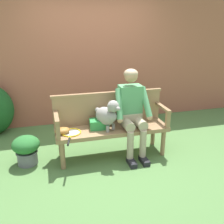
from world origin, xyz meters
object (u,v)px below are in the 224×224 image
(garden_bench, at_px, (112,131))
(baseball_glove, at_px, (62,131))
(dog_on_bench, at_px, (107,115))
(sports_bag, at_px, (99,124))
(person_seated, at_px, (132,109))
(tennis_racket, at_px, (71,133))
(potted_plant, at_px, (26,148))

(garden_bench, bearing_deg, baseball_glove, -177.70)
(dog_on_bench, height_order, sports_bag, dog_on_bench)
(dog_on_bench, bearing_deg, person_seated, 6.16)
(garden_bench, distance_m, person_seated, 0.45)
(person_seated, relative_size, tennis_racket, 2.31)
(garden_bench, xyz_separation_m, potted_plant, (-1.27, 0.08, -0.16))
(tennis_racket, bearing_deg, garden_bench, 6.20)
(baseball_glove, distance_m, potted_plant, 0.61)
(person_seated, height_order, dog_on_bench, person_seated)
(dog_on_bench, xyz_separation_m, sports_bag, (-0.11, 0.08, -0.17))
(baseball_glove, bearing_deg, dog_on_bench, -16.66)
(person_seated, xyz_separation_m, tennis_racket, (-0.94, -0.05, -0.26))
(tennis_racket, height_order, baseball_glove, baseball_glove)
(tennis_racket, height_order, potted_plant, tennis_racket)
(tennis_racket, bearing_deg, potted_plant, 166.72)
(tennis_racket, distance_m, potted_plant, 0.70)
(tennis_racket, relative_size, sports_bag, 2.07)
(garden_bench, bearing_deg, tennis_racket, -173.80)
(baseball_glove, height_order, sports_bag, sports_bag)
(sports_bag, bearing_deg, garden_bench, -6.52)
(sports_bag, bearing_deg, tennis_racket, -168.25)
(baseball_glove, height_order, potted_plant, baseball_glove)
(sports_bag, bearing_deg, person_seated, -4.20)
(potted_plant, bearing_deg, baseball_glove, -12.05)
(dog_on_bench, relative_size, tennis_racket, 0.82)
(sports_bag, bearing_deg, potted_plant, 176.77)
(garden_bench, height_order, potted_plant, garden_bench)
(person_seated, relative_size, baseball_glove, 6.11)
(person_seated, xyz_separation_m, baseball_glove, (-1.05, -0.02, -0.22))
(baseball_glove, xyz_separation_m, sports_bag, (0.55, 0.05, 0.03))
(person_seated, bearing_deg, dog_on_bench, -173.84)
(dog_on_bench, distance_m, tennis_racket, 0.59)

